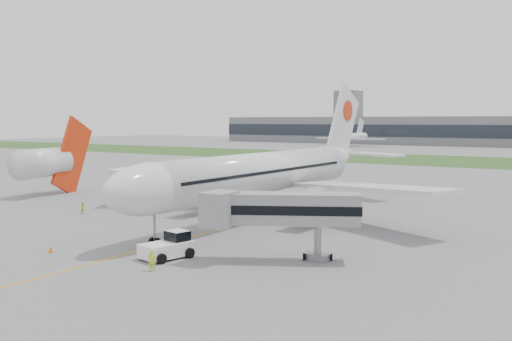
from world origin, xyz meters
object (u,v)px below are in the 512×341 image
Objects in this scene: jet_bridge at (278,210)px; airliner at (266,172)px; pushback_tug at (170,246)px; neighbor_aircraft at (46,162)px; ground_crew_near at (152,260)px.

airliner is at bearing 96.44° from jet_bridge.
pushback_tug is at bearing 177.44° from jet_bridge.
airliner is 40.72m from neighbor_aircraft.
ground_crew_near is (5.91, -26.50, -4.79)m from airliner.
airliner is at bearing 112.30° from pushback_tug.
jet_bridge is (12.61, -18.23, -1.22)m from airliner.
airliner is at bearing -11.84° from neighbor_aircraft.
pushback_tug is at bearing -38.88° from neighbor_aircraft.
neighbor_aircraft is (-53.30, 16.83, 0.90)m from jet_bridge.
neighbor_aircraft is at bearing -60.85° from ground_crew_near.
jet_bridge is 0.73× the size of neighbor_aircraft.
ground_crew_near is 0.10× the size of neighbor_aircraft.
ground_crew_near is at bearing -77.42° from airliner.
ground_crew_near is at bearing -157.25° from jet_bridge.
ground_crew_near is (1.84, -4.16, -0.18)m from pushback_tug.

